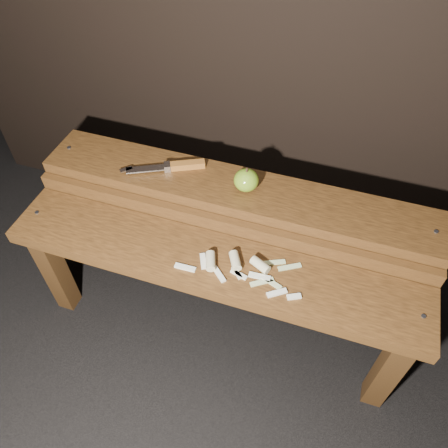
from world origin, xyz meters
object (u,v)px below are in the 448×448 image
(bench_rear_tier, at_px, (235,207))
(knife, at_px, (177,166))
(apple, at_px, (246,180))
(bench_front_tier, at_px, (211,277))

(bench_rear_tier, height_order, knife, knife)
(knife, bearing_deg, bench_rear_tier, -6.33)
(apple, bearing_deg, knife, 175.64)
(bench_front_tier, distance_m, apple, 0.29)
(bench_front_tier, height_order, apple, apple)
(bench_rear_tier, distance_m, knife, 0.22)
(bench_front_tier, height_order, bench_rear_tier, bench_rear_tier)
(bench_front_tier, bearing_deg, knife, 127.92)
(apple, relative_size, knife, 0.32)
(bench_front_tier, distance_m, bench_rear_tier, 0.23)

